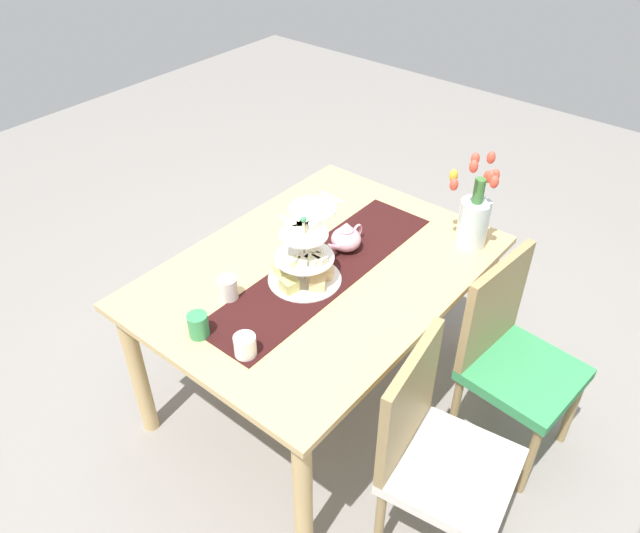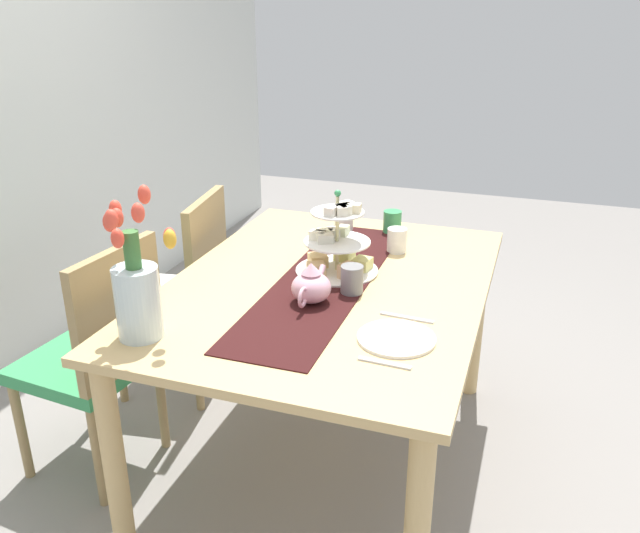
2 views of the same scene
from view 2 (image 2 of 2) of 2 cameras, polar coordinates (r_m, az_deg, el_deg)
ground_plane at (r=2.69m, az=0.64°, el=-16.24°), size 8.00×8.00×0.00m
dining_table at (r=2.34m, az=0.70°, el=-3.66°), size 1.47×1.07×0.75m
chair_left at (r=2.50m, az=-18.66°, el=-6.98°), size 0.46×0.46×0.91m
chair_right at (r=2.95m, az=-11.71°, el=-1.67°), size 0.48×0.48×0.91m
table_runner at (r=2.30m, az=0.37°, el=-1.29°), size 1.19×0.31×0.00m
tiered_cake_stand at (r=2.35m, az=1.50°, el=1.70°), size 0.30×0.30×0.30m
teapot at (r=2.12m, az=-0.77°, el=-1.72°), size 0.24×0.13×0.14m
tulip_vase at (r=1.95m, az=-15.61°, el=-1.89°), size 0.19×0.23×0.44m
cream_jug at (r=2.81m, az=2.09°, el=3.99°), size 0.08×0.08×0.08m
dinner_plate_left at (r=1.94m, az=6.65°, el=-6.20°), size 0.23×0.23×0.01m
fork_left at (r=1.81m, az=5.62°, el=-8.34°), size 0.02×0.15×0.01m
knife_left at (r=2.06m, az=7.54°, el=-4.42°), size 0.03×0.17×0.01m
mug_grey at (r=2.20m, az=2.79°, el=-1.11°), size 0.08×0.08×0.09m
mug_white_text at (r=2.58m, az=6.69°, el=2.28°), size 0.08×0.08×0.09m
mug_orange at (r=2.79m, az=6.29°, el=3.87°), size 0.08×0.08×0.09m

